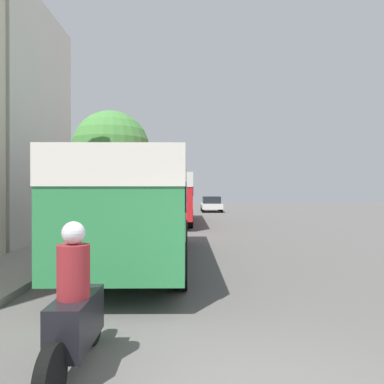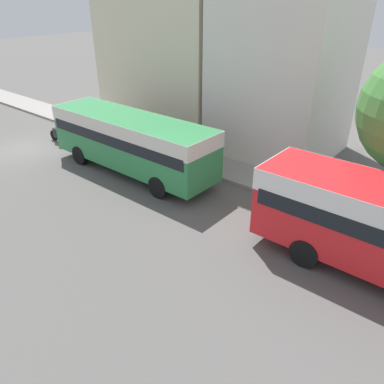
{
  "view_description": "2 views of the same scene",
  "coord_description": "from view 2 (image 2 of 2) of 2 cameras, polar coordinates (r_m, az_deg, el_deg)",
  "views": [
    {
      "loc": [
        -0.69,
        -3.47,
        2.08
      ],
      "look_at": [
        -0.48,
        13.9,
        1.99
      ],
      "focal_mm": 35.0,
      "sensor_mm": 36.0,
      "label": 1
    },
    {
      "loc": [
        9.43,
        20.49,
        8.02
      ],
      "look_at": [
        -0.32,
        12.38,
        1.27
      ],
      "focal_mm": 35.0,
      "sensor_mm": 36.0,
      "label": 2
    }
  ],
  "objects": [
    {
      "name": "building_corner",
      "position": [
        24.94,
        -3.24,
        23.65
      ],
      "size": [
        5.27,
        8.62,
        12.26
      ],
      "color": "beige",
      "rests_on": "ground_plane"
    },
    {
      "name": "sidewalk",
      "position": [
        26.35,
        -14.4,
        9.6
      ],
      "size": [
        2.2,
        120.0,
        0.15
      ],
      "color": "gray",
      "rests_on": "ground_plane"
    },
    {
      "name": "building_midblock",
      "position": [
        21.16,
        13.92,
        18.04
      ],
      "size": [
        6.17,
        6.08,
        9.25
      ],
      "color": "silver",
      "rests_on": "ground_plane"
    },
    {
      "name": "motorcycle_behind_lead",
      "position": [
        23.93,
        -19.45,
        8.58
      ],
      "size": [
        0.38,
        2.24,
        1.73
      ],
      "color": "black",
      "rests_on": "ground_plane"
    },
    {
      "name": "bus_lead",
      "position": [
        18.59,
        -9.29,
        8.3
      ],
      "size": [
        2.53,
        9.31,
        2.84
      ],
      "color": "#2D8447",
      "rests_on": "ground_plane"
    },
    {
      "name": "pedestrian_near_curb",
      "position": [
        18.8,
        3.46,
        6.15
      ],
      "size": [
        0.33,
        0.33,
        1.7
      ],
      "color": "#232838",
      "rests_on": "sidewalk"
    },
    {
      "name": "ground_plane",
      "position": [
        23.94,
        -24.1,
        5.96
      ],
      "size": [
        120.0,
        120.0,
        0.0
      ],
      "primitive_type": "plane",
      "color": "#595654"
    }
  ]
}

